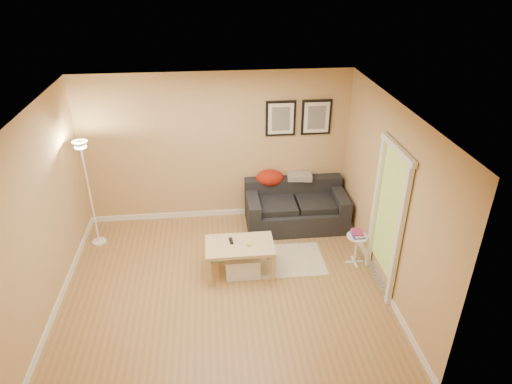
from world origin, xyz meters
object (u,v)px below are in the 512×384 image
at_px(storage_bin, 242,264).
at_px(side_table, 356,249).
at_px(book_stack, 358,233).
at_px(floor_lamp, 90,197).
at_px(sofa, 296,206).
at_px(coffee_table, 240,258).

relative_size(storage_bin, side_table, 1.06).
relative_size(book_stack, floor_lamp, 0.13).
distance_m(sofa, storage_bin, 1.64).
height_order(sofa, side_table, sofa).
bearing_deg(storage_bin, floor_lamp, 155.26).
xyz_separation_m(coffee_table, floor_lamp, (-2.26, 1.02, 0.60)).
bearing_deg(book_stack, coffee_table, -174.23).
xyz_separation_m(coffee_table, storage_bin, (0.03, -0.04, -0.09)).
xyz_separation_m(storage_bin, floor_lamp, (-2.29, 1.05, 0.69)).
distance_m(side_table, book_stack, 0.28).
relative_size(sofa, coffee_table, 1.72).
bearing_deg(floor_lamp, sofa, 3.49).
height_order(book_stack, floor_lamp, floor_lamp).
height_order(coffee_table, storage_bin, coffee_table).
distance_m(sofa, side_table, 1.38).
relative_size(sofa, storage_bin, 3.28).
bearing_deg(book_stack, sofa, 125.35).
distance_m(sofa, floor_lamp, 3.35).
distance_m(storage_bin, floor_lamp, 2.61).
bearing_deg(storage_bin, side_table, 2.51).
xyz_separation_m(storage_bin, side_table, (1.73, 0.08, 0.09)).
height_order(coffee_table, side_table, coffee_table).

